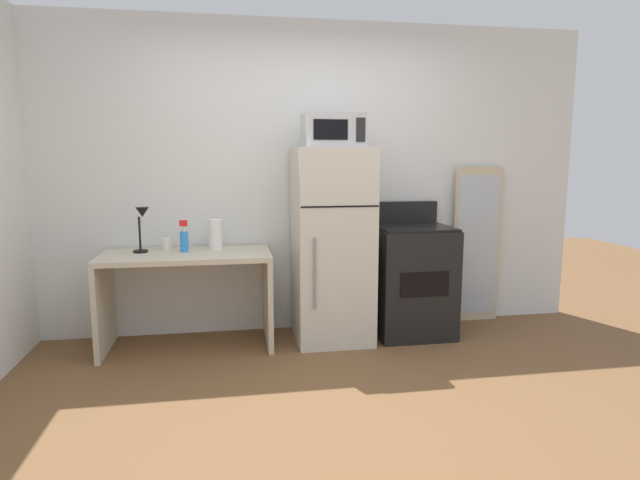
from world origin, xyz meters
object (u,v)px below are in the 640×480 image
desk (187,280)px  spray_bottle (184,239)px  paper_towel_roll (216,234)px  oven_range (411,279)px  microwave (333,131)px  leaning_mirror (476,245)px  coffee_mug (166,244)px  desk_lamp (142,222)px  refrigerator (332,245)px

desk → spray_bottle: bearing=104.8°
paper_towel_roll → oven_range: oven_range is taller
microwave → leaning_mirror: microwave is taller
spray_bottle → coffee_mug: bearing=142.6°
desk → oven_range: (1.83, 0.01, -0.07)m
desk_lamp → leaning_mirror: size_ratio=0.25×
desk_lamp → desk: bearing=-12.9°
desk → desk_lamp: size_ratio=3.66×
refrigerator → desk_lamp: bearing=177.0°
spray_bottle → coffee_mug: (-0.15, 0.11, -0.05)m
desk_lamp → spray_bottle: desk_lamp is taller
coffee_mug → leaning_mirror: bearing=2.0°
desk → oven_range: oven_range is taller
desk → microwave: (1.15, -0.02, 1.15)m
spray_bottle → oven_range: 1.89m
coffee_mug → oven_range: oven_range is taller
coffee_mug → oven_range: size_ratio=0.09×
desk → refrigerator: (1.15, -0.00, 0.24)m
desk_lamp → paper_towel_roll: size_ratio=1.47×
desk → refrigerator: size_ratio=0.83×
microwave → leaning_mirror: size_ratio=0.33×
desk_lamp → coffee_mug: desk_lamp is taller
desk_lamp → paper_towel_roll: bearing=6.4°
desk_lamp → coffee_mug: bearing=30.0°
desk → spray_bottle: (-0.01, 0.06, 0.32)m
desk_lamp → spray_bottle: 0.34m
spray_bottle → paper_towel_roll: bearing=18.4°
spray_bottle → refrigerator: (1.16, -0.06, -0.07)m
desk → spray_bottle: 0.32m
paper_towel_roll → spray_bottle: (-0.24, -0.08, -0.02)m
oven_range → coffee_mug: bearing=175.5°
spray_bottle → microwave: size_ratio=0.54×
microwave → desk: bearing=178.8°
spray_bottle → microwave: bearing=-3.9°
desk → desk_lamp: bearing=167.1°
desk_lamp → oven_range: 2.23m
desk → coffee_mug: size_ratio=13.59×
coffee_mug → leaning_mirror: 2.70m
desk_lamp → leaning_mirror: bearing=3.8°
desk_lamp → microwave: size_ratio=0.77×
desk → paper_towel_roll: 0.43m
paper_towel_roll → desk: bearing=-148.7°
leaning_mirror → paper_towel_roll: bearing=-176.8°
refrigerator → microwave: size_ratio=3.38×
desk → desk_lamp: 0.57m
oven_range → microwave: bearing=-177.1°
spray_bottle → microwave: (1.16, -0.08, 0.84)m
spray_bottle → coffee_mug: spray_bottle is taller
coffee_mug → leaning_mirror: (2.70, 0.10, -0.10)m
desk_lamp → paper_towel_roll: 0.57m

